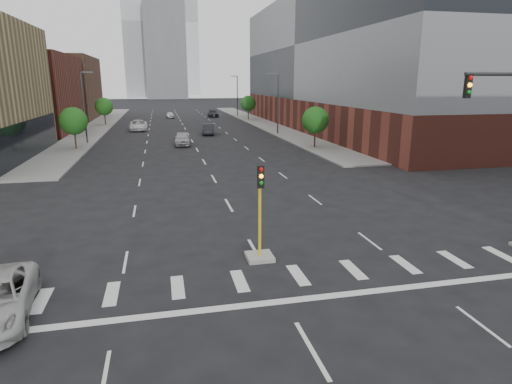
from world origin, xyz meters
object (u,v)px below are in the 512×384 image
object	(u,v)px
median_traffic_signal	(260,239)
car_deep_right	(213,113)
car_distant	(170,115)
car_mid_right	(208,129)
car_near_left	(182,139)
car_far_left	(138,125)

from	to	relation	value
median_traffic_signal	car_deep_right	xyz separation A→B (m)	(7.73, 80.62, -0.18)
median_traffic_signal	car_distant	distance (m)	79.84
median_traffic_signal	car_mid_right	xyz separation A→B (m)	(2.98, 47.58, -0.18)
car_deep_right	car_distant	size ratio (longest dim) A/B	1.36
car_near_left	car_mid_right	xyz separation A→B (m)	(4.48, 10.42, -0.05)
car_far_left	car_near_left	bearing A→B (deg)	-73.24
median_traffic_signal	car_near_left	world-z (taller)	median_traffic_signal
car_distant	car_far_left	bearing A→B (deg)	-106.15
car_deep_right	car_near_left	bearing A→B (deg)	-99.32
median_traffic_signal	car_distant	size ratio (longest dim) A/B	1.09
car_near_left	car_distant	distance (m)	42.67
median_traffic_signal	car_deep_right	size ratio (longest dim) A/B	0.80
car_mid_right	car_far_left	bearing A→B (deg)	149.56
car_near_left	car_deep_right	world-z (taller)	car_near_left
car_deep_right	car_distant	xyz separation A→B (m)	(-9.61, -0.80, -0.11)
car_mid_right	car_far_left	world-z (taller)	car_far_left
car_near_left	car_mid_right	bearing A→B (deg)	69.31
median_traffic_signal	car_near_left	size ratio (longest dim) A/B	0.89
car_mid_right	car_distant	distance (m)	32.61
car_near_left	car_far_left	xyz separation A→B (m)	(-6.16, 18.62, 0.00)
car_far_left	car_mid_right	bearing A→B (deg)	-39.15
car_distant	car_near_left	bearing A→B (deg)	-92.13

